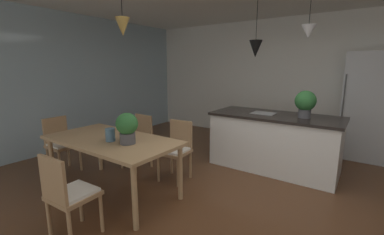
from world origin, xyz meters
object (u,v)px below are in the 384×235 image
chair_window_end (61,143)px  vase_on_dining_table (110,135)px  chair_near_right (68,193)px  refrigerator (366,106)px  kitchen_island (274,141)px  chair_far_left (138,139)px  potted_plant_on_table (127,127)px  dining_table (112,144)px  chair_far_right (176,148)px  potted_plant_on_island (305,102)px

chair_window_end → vase_on_dining_table: vase_on_dining_table is taller
chair_near_right → refrigerator: size_ratio=0.46×
chair_window_end → refrigerator: bearing=41.9°
vase_on_dining_table → kitchen_island: bearing=57.5°
chair_far_left → chair_window_end: 1.20m
chair_far_left → chair_window_end: (-0.87, -0.83, 0.00)m
chair_near_right → kitchen_island: bearing=70.2°
potted_plant_on_table → chair_window_end: bearing=179.3°
chair_near_right → potted_plant_on_table: potted_plant_on_table is taller
dining_table → chair_far_right: 0.94m
chair_window_end → chair_far_left: bearing=43.7°
chair_far_left → chair_far_right: bearing=-0.0°
chair_far_right → kitchen_island: bearing=49.8°
dining_table → chair_near_right: (0.41, -0.83, -0.21)m
kitchen_island → vase_on_dining_table: bearing=-122.5°
refrigerator → potted_plant_on_table: 4.20m
refrigerator → potted_plant_on_table: (-2.29, -3.52, 0.00)m
chair_far_left → potted_plant_on_island: bearing=28.5°
chair_near_right → vase_on_dining_table: 0.89m
chair_far_right → chair_window_end: (-1.67, -0.83, 0.00)m
chair_far_left → vase_on_dining_table: 1.09m
chair_window_end → chair_near_right: bearing=-26.2°
chair_near_right → refrigerator: bearing=62.8°
chair_window_end → chair_near_right: (1.68, -0.83, 0.00)m
chair_far_right → potted_plant_on_island: (1.48, 1.24, 0.66)m
dining_table → kitchen_island: bearing=54.9°
chair_far_right → refrigerator: refrigerator is taller
chair_near_right → kitchen_island: 3.07m
kitchen_island → chair_near_right: bearing=-109.8°
chair_near_right → potted_plant_on_table: size_ratio=2.33×
chair_far_left → vase_on_dining_table: (0.49, -0.90, 0.36)m
potted_plant_on_island → vase_on_dining_table: size_ratio=2.55×
dining_table → potted_plant_on_table: (0.34, -0.02, 0.28)m
chair_far_left → vase_on_dining_table: size_ratio=5.42×
dining_table → chair_window_end: 1.29m
kitchen_island → potted_plant_on_table: size_ratio=5.33×
potted_plant_on_table → chair_near_right: bearing=-85.2°
potted_plant_on_table → kitchen_island: bearing=62.0°
dining_table → kitchen_island: kitchen_island is taller
chair_window_end → potted_plant_on_island: size_ratio=2.13×
vase_on_dining_table → chair_near_right: bearing=-66.7°
chair_far_left → refrigerator: refrigerator is taller
chair_near_right → potted_plant_on_table: (-0.07, 0.80, 0.48)m
kitchen_island → vase_on_dining_table: vase_on_dining_table is taller
chair_far_left → potted_plant_on_island: potted_plant_on_island is taller
kitchen_island → chair_far_left: bearing=-146.2°
dining_table → chair_far_left: bearing=116.0°
chair_far_left → vase_on_dining_table: vase_on_dining_table is taller
chair_near_right → potted_plant_on_island: 3.31m
refrigerator → potted_plant_on_island: 1.63m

